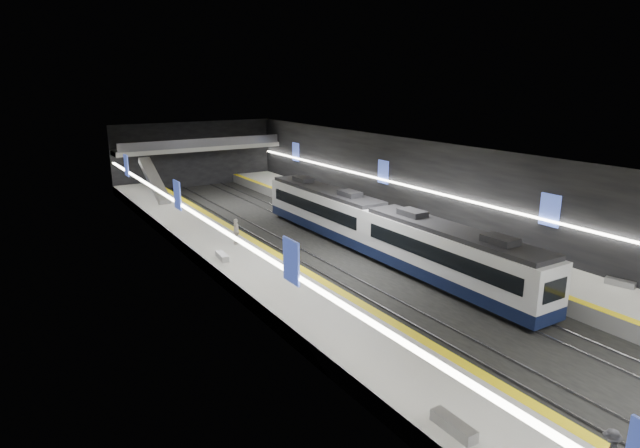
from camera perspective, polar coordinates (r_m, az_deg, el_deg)
ground at (r=38.84m, az=4.19°, el=-4.42°), size 70.00×70.00×0.00m
ceiling at (r=36.94m, az=4.43°, el=7.35°), size 20.00×70.00×0.04m
wall_left at (r=32.99m, az=-9.90°, el=-0.89°), size 0.04×70.00×8.00m
wall_right at (r=44.19m, az=14.88°, el=2.91°), size 0.04×70.00×8.00m
wall_back at (r=68.66m, az=-13.23°, el=7.25°), size 20.00×0.04×8.00m
platform_left at (r=35.04m, az=-5.84°, el=-5.81°), size 5.00×70.00×1.00m
tile_surface_left at (r=34.87m, az=-5.86°, el=-5.02°), size 5.00×70.00×0.02m
tactile_strip_left at (r=35.81m, az=-2.69°, el=-4.39°), size 0.60×70.00×0.02m
platform_right at (r=43.32m, az=12.28°, el=-1.95°), size 5.00×70.00×1.00m
tile_surface_right at (r=43.17m, az=12.32°, el=-1.31°), size 5.00×70.00×0.02m
tactile_strip_right at (r=41.72m, az=10.13°, el=-1.76°), size 0.60×70.00×0.02m
rails at (r=38.82m, az=4.19°, el=-4.34°), size 6.52×70.00×0.12m
train at (r=40.47m, az=6.20°, el=-0.40°), size 2.69×30.05×3.60m
ad_posters at (r=38.37m, az=3.45°, el=2.35°), size 19.94×53.50×2.20m
cove_light_left at (r=33.12m, az=-9.57°, el=-1.17°), size 0.25×68.60×0.12m
cove_light_right at (r=44.09m, az=14.68°, el=2.63°), size 0.25×68.60×0.12m
mezzanine_bridge at (r=66.58m, az=-12.70°, el=7.94°), size 20.00×3.00×1.50m
escalator at (r=58.19m, az=-17.28°, el=4.50°), size 1.20×7.50×3.92m
bench_left_near at (r=20.62m, az=14.05°, el=-20.16°), size 0.53×1.87×0.46m
bench_left_far at (r=37.49m, az=-10.40°, el=-3.42°), size 0.60×1.73×0.42m
bench_right_near at (r=36.91m, az=29.36°, el=-5.51°), size 0.85×1.71×0.40m
bench_right_far at (r=63.10m, az=-1.60°, el=4.39°), size 0.94×1.66×0.39m
passenger_right_a at (r=39.34m, az=15.90°, el=-1.92°), size 0.46×0.64×1.67m
passenger_left_a at (r=40.57m, az=-8.94°, el=-0.79°), size 0.63×1.19×1.94m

